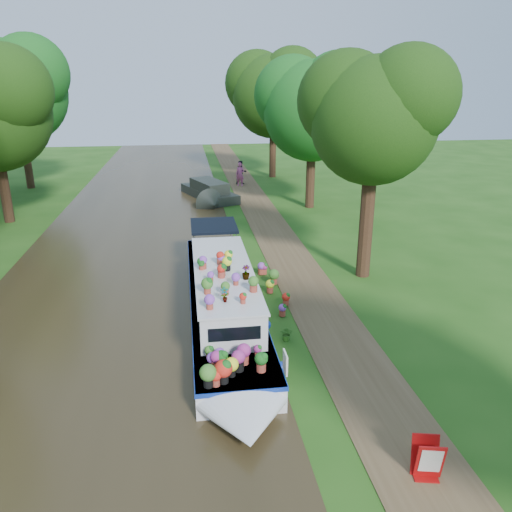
# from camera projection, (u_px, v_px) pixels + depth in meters

# --- Properties ---
(ground) EXTENTS (100.00, 100.00, 0.00)m
(ground) POSITION_uv_depth(u_px,v_px,m) (288.00, 312.00, 17.53)
(ground) COLOR #214E13
(ground) RESTS_ON ground
(canal_water) EXTENTS (10.00, 100.00, 0.02)m
(canal_water) POSITION_uv_depth(u_px,v_px,m) (112.00, 323.00, 16.72)
(canal_water) COLOR #2E2514
(canal_water) RESTS_ON ground
(towpath) EXTENTS (2.20, 100.00, 0.03)m
(towpath) POSITION_uv_depth(u_px,v_px,m) (321.00, 309.00, 17.68)
(towpath) COLOR brown
(towpath) RESTS_ON ground
(plant_boat) EXTENTS (2.29, 13.52, 2.31)m
(plant_boat) POSITION_uv_depth(u_px,v_px,m) (224.00, 299.00, 16.54)
(plant_boat) COLOR silver
(plant_boat) RESTS_ON canal_water
(tree_near_overhang) EXTENTS (5.52, 5.28, 8.99)m
(tree_near_overhang) POSITION_uv_depth(u_px,v_px,m) (374.00, 111.00, 18.71)
(tree_near_overhang) COLOR #311C10
(tree_near_overhang) RESTS_ON ground
(tree_near_mid) EXTENTS (6.90, 6.60, 9.40)m
(tree_near_mid) POSITION_uv_depth(u_px,v_px,m) (313.00, 103.00, 30.08)
(tree_near_mid) COLOR #311C10
(tree_near_mid) RESTS_ON ground
(tree_near_far) EXTENTS (7.59, 7.26, 10.30)m
(tree_near_far) POSITION_uv_depth(u_px,v_px,m) (273.00, 89.00, 40.10)
(tree_near_far) COLOR #311C10
(tree_near_far) RESTS_ON ground
(tree_far_d) EXTENTS (8.05, 7.70, 10.85)m
(tree_far_d) POSITION_uv_depth(u_px,v_px,m) (16.00, 85.00, 35.58)
(tree_far_d) COLOR #311C10
(tree_far_d) RESTS_ON ground
(second_boat) EXTENTS (3.88, 7.05, 1.28)m
(second_boat) POSITION_uv_depth(u_px,v_px,m) (209.00, 192.00, 34.13)
(second_boat) COLOR black
(second_boat) RESTS_ON canal_water
(sandwich_board) EXTENTS (0.59, 0.55, 0.88)m
(sandwich_board) POSITION_uv_depth(u_px,v_px,m) (427.00, 460.00, 10.06)
(sandwich_board) COLOR #AB0C0D
(sandwich_board) RESTS_ON towpath
(pedestrian_pink) EXTENTS (0.76, 0.63, 1.78)m
(pedestrian_pink) POSITION_uv_depth(u_px,v_px,m) (240.00, 174.00, 38.30)
(pedestrian_pink) COLOR #DA5993
(pedestrian_pink) RESTS_ON towpath
(pedestrian_dark) EXTENTS (1.01, 0.85, 1.83)m
(pedestrian_dark) POSITION_uv_depth(u_px,v_px,m) (241.00, 173.00, 38.86)
(pedestrian_dark) COLOR black
(pedestrian_dark) RESTS_ON towpath
(verge_plant) EXTENTS (0.49, 0.45, 0.46)m
(verge_plant) POSITION_uv_depth(u_px,v_px,m) (287.00, 334.00, 15.53)
(verge_plant) COLOR #366F21
(verge_plant) RESTS_ON ground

